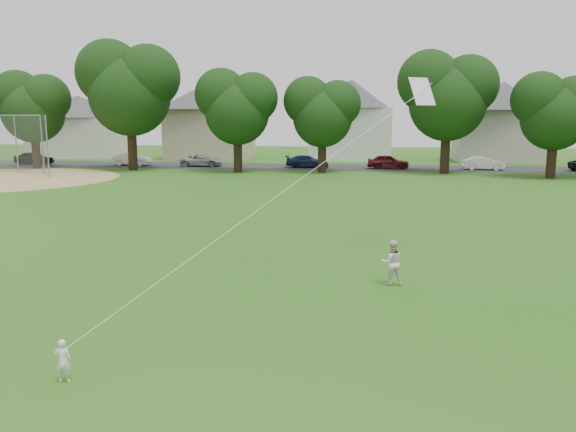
# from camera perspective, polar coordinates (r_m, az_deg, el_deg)

# --- Properties ---
(ground) EXTENTS (160.00, 160.00, 0.00)m
(ground) POSITION_cam_1_polar(r_m,az_deg,el_deg) (12.17, -1.64, -12.37)
(ground) COLOR #255713
(ground) RESTS_ON ground
(street) EXTENTS (90.00, 7.00, 0.01)m
(street) POSITION_cam_1_polar(r_m,az_deg,el_deg) (53.33, 5.98, 4.95)
(street) COLOR #2D2D30
(street) RESTS_ON ground
(toddler) EXTENTS (0.32, 0.23, 0.80)m
(toddler) POSITION_cam_1_polar(r_m,az_deg,el_deg) (10.95, -21.89, -13.48)
(toddler) COLOR white
(toddler) RESTS_ON ground
(older_boy) EXTENTS (0.71, 0.60, 1.28)m
(older_boy) POSITION_cam_1_polar(r_m,az_deg,el_deg) (15.96, 10.50, -4.66)
(older_boy) COLOR silver
(older_boy) RESTS_ON ground
(kite) EXTENTS (4.06, 5.97, 13.89)m
(kite) POSITION_cam_1_polar(r_m,az_deg,el_deg) (14.31, 1.03, 3.58)
(kite) COLOR white
(kite) RESTS_ON ground
(baseball_backstop) EXTENTS (10.66, 4.10, 4.81)m
(baseball_backstop) POSITION_cam_1_polar(r_m,az_deg,el_deg) (52.49, -26.32, 6.52)
(baseball_backstop) COLOR gray
(baseball_backstop) RESTS_ON ground
(tree_row) EXTENTS (84.55, 9.29, 11.65)m
(tree_row) POSITION_cam_1_polar(r_m,az_deg,el_deg) (46.88, 9.03, 12.31)
(tree_row) COLOR black
(tree_row) RESTS_ON ground
(parked_cars) EXTENTS (65.12, 2.32, 1.29)m
(parked_cars) POSITION_cam_1_polar(r_m,az_deg,el_deg) (52.29, 5.81, 5.51)
(parked_cars) COLOR black
(parked_cars) RESTS_ON ground
(house_row) EXTENTS (77.29, 13.92, 10.39)m
(house_row) POSITION_cam_1_polar(r_m,az_deg,el_deg) (63.13, 6.21, 10.38)
(house_row) COLOR silver
(house_row) RESTS_ON ground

